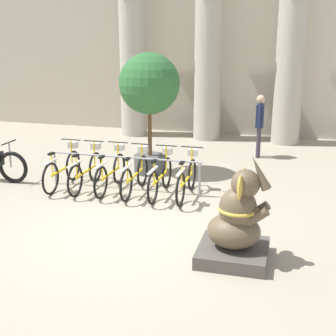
{
  "coord_description": "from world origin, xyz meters",
  "views": [
    {
      "loc": [
        2.7,
        -7.23,
        3.34
      ],
      "look_at": [
        0.6,
        0.55,
        1.0
      ],
      "focal_mm": 50.0,
      "sensor_mm": 36.0,
      "label": 1
    }
  ],
  "objects": [
    {
      "name": "ground_plane",
      "position": [
        0.0,
        0.0,
        0.0
      ],
      "size": [
        60.0,
        60.0,
        0.0
      ],
      "primitive_type": "plane",
      "color": "#9E937F"
    },
    {
      "name": "building_facade",
      "position": [
        0.0,
        8.6,
        3.0
      ],
      "size": [
        20.0,
        0.2,
        6.0
      ],
      "color": "#B2A893",
      "rests_on": "ground_plane"
    },
    {
      "name": "column_left",
      "position": [
        -2.5,
        7.6,
        2.62
      ],
      "size": [
        1.08,
        1.08,
        5.16
      ],
      "color": "#ADA899",
      "rests_on": "ground_plane"
    },
    {
      "name": "column_middle",
      "position": [
        0.0,
        7.6,
        2.62
      ],
      "size": [
        1.08,
        1.08,
        5.16
      ],
      "color": "#ADA899",
      "rests_on": "ground_plane"
    },
    {
      "name": "column_right",
      "position": [
        2.5,
        7.6,
        2.62
      ],
      "size": [
        1.08,
        1.08,
        5.16
      ],
      "color": "#ADA899",
      "rests_on": "ground_plane"
    },
    {
      "name": "bike_rack",
      "position": [
        -0.77,
        1.95,
        0.6
      ],
      "size": [
        3.45,
        0.05,
        0.77
      ],
      "color": "gray",
      "rests_on": "ground_plane"
    },
    {
      "name": "bicycle_0",
      "position": [
        -2.19,
        1.85,
        0.41
      ],
      "size": [
        0.48,
        1.77,
        0.99
      ],
      "color": "black",
      "rests_on": "ground_plane"
    },
    {
      "name": "bicycle_1",
      "position": [
        -1.62,
        1.85,
        0.41
      ],
      "size": [
        0.48,
        1.77,
        0.99
      ],
      "color": "black",
      "rests_on": "ground_plane"
    },
    {
      "name": "bicycle_2",
      "position": [
        -1.05,
        1.88,
        0.41
      ],
      "size": [
        0.48,
        1.77,
        0.99
      ],
      "color": "black",
      "rests_on": "ground_plane"
    },
    {
      "name": "bicycle_3",
      "position": [
        -0.48,
        1.85,
        0.41
      ],
      "size": [
        0.48,
        1.77,
        0.99
      ],
      "color": "black",
      "rests_on": "ground_plane"
    },
    {
      "name": "bicycle_4",
      "position": [
        0.09,
        1.85,
        0.41
      ],
      "size": [
        0.48,
        1.77,
        0.99
      ],
      "color": "black",
      "rests_on": "ground_plane"
    },
    {
      "name": "bicycle_5",
      "position": [
        0.65,
        1.86,
        0.41
      ],
      "size": [
        0.48,
        1.77,
        0.99
      ],
      "color": "black",
      "rests_on": "ground_plane"
    },
    {
      "name": "elephant_statue",
      "position": [
        2.0,
        -0.7,
        0.56
      ],
      "size": [
        1.05,
        1.05,
        1.68
      ],
      "color": "#4C4742",
      "rests_on": "ground_plane"
    },
    {
      "name": "person_pedestrian",
      "position": [
        1.83,
        5.6,
        1.04
      ],
      "size": [
        0.23,
        0.47,
        1.73
      ],
      "color": "#383342",
      "rests_on": "ground_plane"
    },
    {
      "name": "potted_tree",
      "position": [
        -0.63,
        3.41,
        2.02
      ],
      "size": [
        1.45,
        1.45,
        2.91
      ],
      "color": "#4C4C4C",
      "rests_on": "ground_plane"
    }
  ]
}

